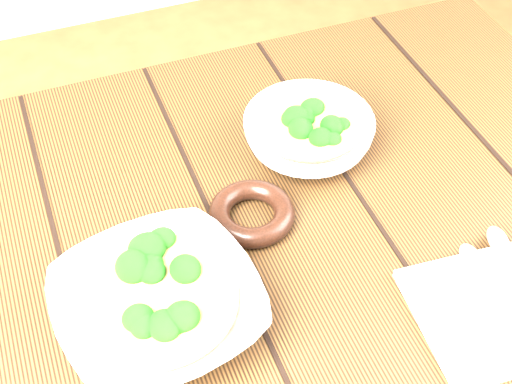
% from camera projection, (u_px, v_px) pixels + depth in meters
% --- Properties ---
extents(table, '(1.20, 0.80, 0.75)m').
position_uv_depth(table, '(240.00, 294.00, 1.00)').
color(table, '#3B2610').
rests_on(table, ground).
extents(soup_bowl_front, '(0.26, 0.26, 0.07)m').
position_uv_depth(soup_bowl_front, '(158.00, 305.00, 0.81)').
color(soup_bowl_front, white).
rests_on(soup_bowl_front, table).
extents(soup_bowl_back, '(0.20, 0.20, 0.07)m').
position_uv_depth(soup_bowl_back, '(308.00, 134.00, 1.01)').
color(soup_bowl_back, white).
rests_on(soup_bowl_back, table).
extents(trivet, '(0.15, 0.15, 0.03)m').
position_uv_depth(trivet, '(252.00, 213.00, 0.93)').
color(trivet, black).
rests_on(trivet, table).
extents(napkin, '(0.22, 0.18, 0.01)m').
position_uv_depth(napkin, '(502.00, 309.00, 0.84)').
color(napkin, beige).
rests_on(napkin, table).
extents(spoon_left, '(0.05, 0.17, 0.01)m').
position_uv_depth(spoon_left, '(481.00, 280.00, 0.86)').
color(spoon_left, '#A4A190').
rests_on(spoon_left, napkin).
extents(spoon_right, '(0.07, 0.17, 0.01)m').
position_uv_depth(spoon_right, '(506.00, 261.00, 0.87)').
color(spoon_right, '#A4A190').
rests_on(spoon_right, napkin).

